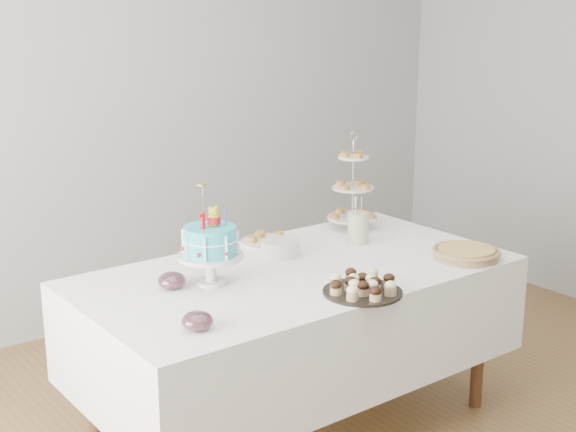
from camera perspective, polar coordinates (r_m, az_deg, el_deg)
walls at (r=3.15m, az=3.98°, el=4.82°), size 5.04×4.04×2.70m
table at (r=3.60m, az=0.58°, el=-7.22°), size 1.92×1.02×0.77m
birthday_cake at (r=3.32m, az=-5.52°, el=-2.95°), size 0.27×0.27×0.42m
cupcake_tray at (r=3.24m, az=5.33°, el=-4.90°), size 0.32×0.32×0.07m
pie at (r=3.75m, az=12.57°, el=-2.56°), size 0.31×0.31×0.05m
tiered_stand at (r=4.12m, az=4.64°, el=1.98°), size 0.26×0.26×0.51m
plate_stack at (r=3.71m, az=-0.53°, el=-2.27°), size 0.18×0.18×0.07m
pastry_plate at (r=3.89m, az=-1.42°, el=-1.70°), size 0.27×0.27×0.04m
jam_bowl_a at (r=2.90m, az=-6.46°, el=-7.45°), size 0.12×0.12×0.07m
jam_bowl_b at (r=3.32m, az=-8.26°, el=-4.58°), size 0.12×0.12×0.07m
utensil_pitcher at (r=3.90m, az=5.03°, el=-0.73°), size 0.11×0.10×0.23m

